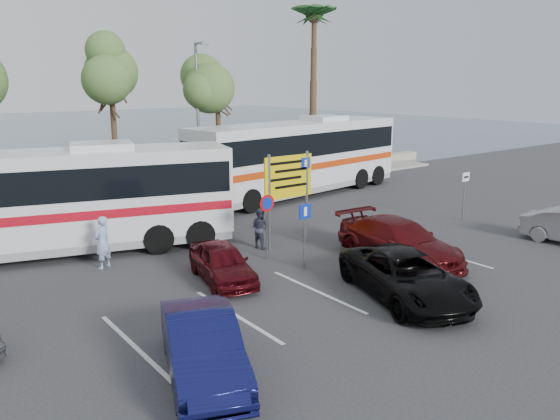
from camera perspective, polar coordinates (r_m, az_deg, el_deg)
ground at (r=18.16m, az=4.65°, el=-6.67°), size 120.00×120.00×0.00m
kerb_strip at (r=29.64m, az=-13.75°, el=1.03°), size 44.00×2.40×0.15m
seawall at (r=31.40m, az=-15.25°, el=2.05°), size 48.00×0.80×0.60m
tree_mid at (r=28.44m, az=-17.33°, el=13.68°), size 3.20×3.20×8.00m
tree_right at (r=31.06m, az=-6.58°, el=13.20°), size 3.20×3.20×7.40m
palm_tree at (r=35.37m, az=3.60°, el=19.28°), size 4.80×4.80×11.20m
street_lamp_right at (r=29.93m, az=-8.52°, el=10.14°), size 0.45×1.15×8.01m
direction_sign at (r=20.51m, az=0.89°, el=2.75°), size 2.20×0.12×3.60m
sign_no_stop at (r=19.11m, az=-1.39°, el=-0.67°), size 0.60×0.08×2.35m
sign_parking at (r=18.16m, az=2.60°, el=-1.77°), size 0.50×0.07×2.25m
sign_taxi at (r=25.99m, az=18.73°, el=2.04°), size 0.50×0.07×2.20m
lane_markings at (r=16.76m, az=4.03°, el=-8.40°), size 12.02×4.20×0.01m
coach_bus_left at (r=21.24m, az=-22.98°, el=0.50°), size 13.19×6.26×4.03m
coach_bus_right at (r=30.22m, az=1.99°, el=5.32°), size 13.98×4.65×4.28m
car_blue at (r=12.08m, az=-8.09°, el=-13.95°), size 2.86×4.45×1.38m
car_maroon at (r=19.50m, az=12.35°, el=-3.23°), size 2.54×5.29×1.49m
car_red at (r=17.40m, az=-6.07°, el=-5.48°), size 2.21×3.81×1.22m
suv_black at (r=16.36m, az=13.03°, el=-6.72°), size 3.74×5.42×1.38m
pedestrian_near at (r=19.34m, az=-18.06°, el=-3.24°), size 0.79×0.70×1.81m
pedestrian_far at (r=20.65m, az=-2.10°, el=-1.91°), size 0.74×0.87×1.55m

